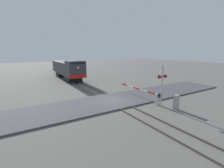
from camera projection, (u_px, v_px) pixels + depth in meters
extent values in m
plane|color=#605E59|center=(112.00, 101.00, 17.99)|extent=(160.00, 160.00, 0.00)
cube|color=#59544C|center=(107.00, 102.00, 17.61)|extent=(0.08, 80.00, 0.15)
cube|color=#59544C|center=(117.00, 100.00, 18.34)|extent=(0.08, 80.00, 0.15)
cube|color=#47474C|center=(112.00, 101.00, 17.98)|extent=(36.00, 5.40, 0.14)
cube|color=black|center=(73.00, 79.00, 29.99)|extent=(2.61, 3.20, 1.05)
cube|color=black|center=(63.00, 74.00, 36.46)|extent=(2.61, 3.20, 1.05)
cube|color=#333338|center=(67.00, 68.00, 32.87)|extent=(3.07, 14.09, 2.47)
cube|color=#333338|center=(75.00, 62.00, 27.90)|extent=(3.01, 2.93, 0.51)
cube|color=black|center=(78.00, 63.00, 26.65)|extent=(2.61, 0.06, 0.41)
cube|color=red|center=(79.00, 76.00, 27.13)|extent=(2.92, 0.08, 0.64)
sphere|color=#F2EACC|center=(78.00, 68.00, 26.80)|extent=(0.36, 0.36, 0.36)
cylinder|color=#ADADB2|center=(162.00, 86.00, 16.01)|extent=(0.14, 0.14, 4.39)
cube|color=white|center=(163.00, 69.00, 15.65)|extent=(0.95, 0.04, 0.95)
cube|color=white|center=(163.00, 69.00, 15.65)|extent=(0.95, 0.04, 0.95)
cube|color=black|center=(162.00, 76.00, 15.81)|extent=(1.04, 0.08, 0.08)
sphere|color=red|center=(160.00, 77.00, 15.51)|extent=(0.28, 0.28, 0.28)
sphere|color=red|center=(166.00, 76.00, 15.94)|extent=(0.28, 0.28, 0.28)
cylinder|color=black|center=(159.00, 77.00, 15.61)|extent=(0.34, 0.14, 0.34)
cylinder|color=black|center=(165.00, 76.00, 16.04)|extent=(0.34, 0.14, 0.34)
cube|color=silver|center=(157.00, 99.00, 16.81)|extent=(0.36, 0.36, 1.22)
cube|color=black|center=(160.00, 95.00, 16.41)|extent=(0.28, 0.36, 0.40)
cube|color=red|center=(152.00, 93.00, 17.41)|extent=(0.10, 1.30, 0.14)
cube|color=white|center=(144.00, 91.00, 18.50)|extent=(0.10, 1.30, 0.14)
cube|color=red|center=(137.00, 88.00, 19.58)|extent=(0.10, 1.30, 0.14)
cube|color=white|center=(130.00, 86.00, 20.66)|extent=(0.10, 1.30, 0.14)
cube|color=red|center=(124.00, 85.00, 21.75)|extent=(0.10, 1.30, 0.14)
sphere|color=red|center=(143.00, 89.00, 18.57)|extent=(0.14, 0.14, 0.14)
sphere|color=red|center=(125.00, 84.00, 21.66)|extent=(0.14, 0.14, 0.14)
cube|color=#999993|center=(176.00, 102.00, 15.41)|extent=(0.52, 0.36, 1.48)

